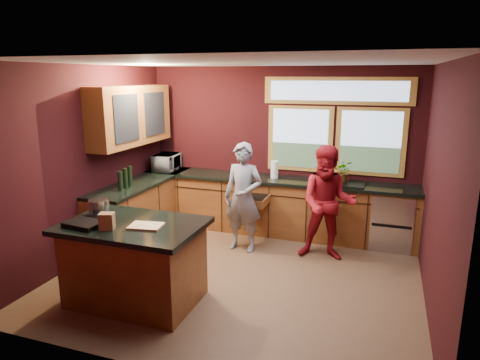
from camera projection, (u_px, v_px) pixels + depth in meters
The scene contains 14 objects.
floor at pixel (240, 275), 5.61m from camera, with size 4.50×4.50×0.00m, color brown.
room_shell at pixel (205, 134), 5.67m from camera, with size 4.52×4.02×2.71m.
back_counter at pixel (285, 207), 6.99m from camera, with size 4.50×0.64×0.93m.
left_counter at pixel (143, 208), 6.90m from camera, with size 0.64×2.30×0.93m.
island at pixel (135, 262), 4.87m from camera, with size 1.55×1.05×0.95m.
person_grey at pixel (243, 197), 6.27m from camera, with size 0.59×0.39×1.62m, color slate.
person_red at pixel (328, 203), 5.96m from camera, with size 0.79×0.62×1.63m, color maroon.
microwave at pixel (167, 162), 7.46m from camera, with size 0.52×0.36×0.29m, color #999999.
potted_plant at pixel (343, 171), 6.60m from camera, with size 0.32×0.28×0.36m, color #999999.
paper_towel at pixel (274, 170), 6.91m from camera, with size 0.12×0.12×0.28m, color white.
cutting_board at pixel (146, 226), 4.65m from camera, with size 0.35×0.25×0.02m, color tan.
stock_pot at pixel (99, 207), 5.06m from camera, with size 0.24×0.24×0.18m, color #ADADB2.
paper_bag at pixel (107, 221), 4.56m from camera, with size 0.15×0.12×0.18m, color brown.
black_tray at pixel (84, 224), 4.67m from camera, with size 0.40×0.28×0.05m, color black.
Camera 1 is at (1.69, -4.86, 2.54)m, focal length 32.00 mm.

